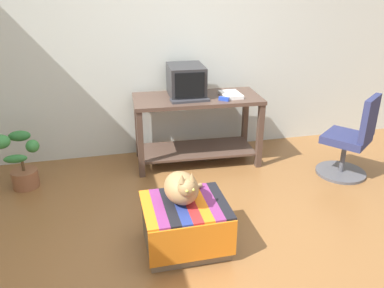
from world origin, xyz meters
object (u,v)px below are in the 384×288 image
book (231,95)px  potted_plant (21,163)px  office_chair (351,142)px  keyboard (190,100)px  ottoman_with_blanket (185,225)px  desk (197,118)px  cat (182,188)px  stapler (224,99)px  tv_monitor (186,81)px

book → potted_plant: 2.26m
book → office_chair: bearing=-30.6°
keyboard → ottoman_with_blanket: bearing=-105.4°
desk → keyboard: size_ratio=3.49×
book → cat: book is taller
office_chair → stapler: size_ratio=8.09×
desk → ottoman_with_blanket: size_ratio=2.19×
keyboard → stapler: bearing=-11.5°
desk → tv_monitor: 0.43m
tv_monitor → potted_plant: tv_monitor is taller
ottoman_with_blanket → stapler: (0.70, 1.28, 0.59)m
desk → potted_plant: desk is taller
stapler → book: bearing=-3.1°
cat → book: bearing=50.3°
potted_plant → desk: bearing=5.6°
keyboard → ottoman_with_blanket: size_ratio=0.63×
desk → ottoman_with_blanket: bearing=-104.4°
ottoman_with_blanket → cat: bearing=120.4°
desk → ottoman_with_blanket: 1.58m
office_chair → stapler: bearing=-60.5°
stapler → tv_monitor: bearing=88.7°
book → office_chair: office_chair is taller
keyboard → potted_plant: keyboard is taller
desk → cat: 1.53m
desk → cat: (-0.48, -1.45, -0.01)m
cat → ottoman_with_blanket: bearing=-68.2°
cat → desk: bearing=63.2°
desk → potted_plant: 1.87m
keyboard → cat: bearing=-106.3°
tv_monitor → stapler: size_ratio=4.42×
desk → tv_monitor: (-0.10, 0.09, 0.41)m
cat → stapler: bearing=51.6°
book → potted_plant: size_ratio=0.49×
potted_plant → office_chair: 3.36m
cat → office_chair: bearing=12.3°
potted_plant → book: bearing=3.0°
desk → book: 0.45m
ottoman_with_blanket → office_chair: size_ratio=0.72×
tv_monitor → ottoman_with_blanket: bearing=-100.0°
desk → ottoman_with_blanket: desk is taller
desk → office_chair: bearing=-22.9°
tv_monitor → potted_plant: size_ratio=0.83×
keyboard → office_chair: 1.73m
book → stapler: 0.18m
tv_monitor → ottoman_with_blanket: (-0.36, -1.57, -0.73)m
cat → stapler: stapler is taller
desk → tv_monitor: size_ratio=2.87×
tv_monitor → cat: bearing=-100.8°
stapler → keyboard: bearing=117.7°
cat → stapler: (0.72, 1.25, 0.27)m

